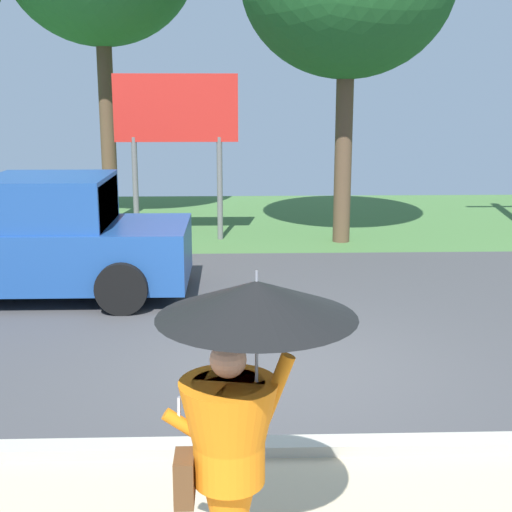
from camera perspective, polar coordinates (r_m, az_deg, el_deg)
The scene contains 4 objects.
ground_plane at distance 11.21m, azimuth 1.33°, elevation -3.48°, with size 40.00×22.00×0.20m.
monk_pedestrian at distance 4.41m, azimuth -1.51°, elevation -13.27°, with size 1.19×1.19×2.13m.
pickup_truck at distance 11.62m, azimuth -18.21°, elevation 1.13°, with size 5.20×2.28×1.88m.
roadside_billboard at distance 15.28m, azimuth -6.41°, elevation 10.74°, with size 2.60×0.12×3.50m.
Camera 1 is at (-0.62, -7.79, 3.13)m, focal length 50.01 mm.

